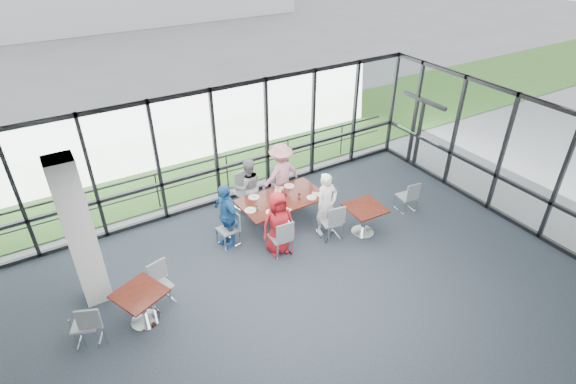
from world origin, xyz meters
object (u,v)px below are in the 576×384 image
chair_spare_la (85,324)px  chair_spare_r (406,196)px  diner_near_left (278,223)px  diner_end (226,215)px  diner_near_right (327,204)px  diner_far_right (281,174)px  chair_main_nl (280,237)px  chair_spare_lb (160,286)px  side_table_right (365,211)px  chair_main_fl (245,192)px  structural_column (80,234)px  chair_main_end (228,229)px  chair_main_nr (330,221)px  chair_main_fr (281,185)px  diner_far_left (248,187)px  main_table (282,202)px  side_table_left (140,298)px

chair_spare_la → chair_spare_r: 7.99m
diner_near_left → diner_end: size_ratio=0.96×
diner_near_right → diner_far_right: diner_far_right is taller
chair_main_nl → chair_spare_lb: (-2.83, -0.12, -0.02)m
chair_spare_lb → side_table_right: bearing=162.8°
diner_far_right → diner_end: 2.21m
side_table_right → chair_main_fl: 3.18m
structural_column → diner_end: size_ratio=1.97×
diner_end → chair_main_end: 0.38m
chair_main_nl → chair_main_nr: chair_main_nr is taller
chair_main_nr → chair_main_fr: size_ratio=1.05×
diner_near_right → chair_spare_r: bearing=-10.8°
diner_near_left → chair_spare_la: bearing=-165.4°
diner_far_left → chair_main_fl: diner_far_left is taller
diner_near_right → chair_main_fr: (-0.16, 1.86, -0.37)m
main_table → chair_main_nr: size_ratio=2.30×
side_table_left → diner_near_right: diner_near_right is taller
chair_spare_lb → chair_spare_r: bearing=165.4°
side_table_left → diner_near_left: size_ratio=0.69×
main_table → chair_main_end: size_ratio=2.47×
diner_end → chair_main_end: (0.00, -0.03, -0.38)m
structural_column → main_table: 4.63m
diner_near_left → chair_main_fl: bearing=94.5°
chair_main_fr → chair_spare_la: same height
chair_main_nl → chair_main_nr: size_ratio=0.99×
chair_main_nl → chair_spare_la: bearing=-171.1°
side_table_left → diner_far_left: diner_far_left is taller
diner_end → chair_main_nl: size_ratio=1.77×
diner_end → chair_main_fl: bearing=131.1°
diner_near_right → chair_main_fr: size_ratio=1.83×
structural_column → chair_main_nl: size_ratio=3.48×
chair_spare_la → diner_near_right: bearing=27.4°
main_table → chair_main_nl: 1.18m
side_table_right → chair_spare_la: 6.41m
diner_near_right → chair_spare_r: (2.35, -0.32, -0.38)m
chair_main_nl → chair_main_end: (-0.88, 0.92, -0.03)m
chair_main_fr → diner_far_right: bearing=60.0°
chair_spare_la → chair_spare_r: (7.99, 0.18, -0.01)m
diner_far_left → main_table: bearing=125.3°
side_table_left → side_table_right: same height
chair_main_nl → diner_near_left: bearing=91.0°
structural_column → side_table_left: bearing=-61.7°
diner_end → chair_spare_r: (4.60, -1.11, -0.39)m
chair_main_fl → diner_end: bearing=37.0°
diner_end → chair_main_nl: diner_end is taller
chair_main_nr → chair_main_fl: chair_main_fl is taller
main_table → side_table_right: bearing=-43.8°
diner_far_right → diner_end: (-2.00, -0.92, -0.05)m
main_table → chair_main_fr: (0.58, 1.02, -0.20)m
side_table_right → diner_near_left: bearing=167.6°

